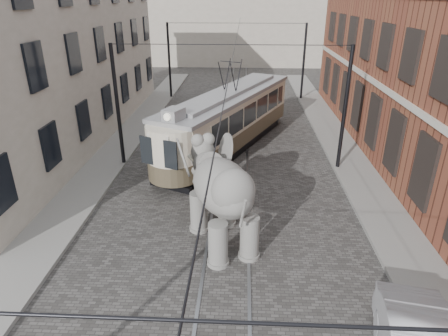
{
  "coord_description": "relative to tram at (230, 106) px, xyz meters",
  "views": [
    {
      "loc": [
        0.42,
        -12.0,
        8.01
      ],
      "look_at": [
        -0.23,
        1.16,
        2.1
      ],
      "focal_mm": 31.21,
      "sensor_mm": 36.0,
      "label": 1
    }
  ],
  "objects": [
    {
      "name": "ground",
      "position": [
        0.27,
        -8.69,
        -2.42
      ],
      "size": [
        120.0,
        120.0,
        0.0
      ],
      "primitive_type": "plane",
      "color": "#484542"
    },
    {
      "name": "tram_rails",
      "position": [
        0.27,
        -8.69,
        -2.4
      ],
      "size": [
        1.54,
        80.0,
        0.02
      ],
      "primitive_type": null,
      "color": "slate",
      "rests_on": "ground"
    },
    {
      "name": "sidewalk_right",
      "position": [
        6.27,
        -8.69,
        -2.34
      ],
      "size": [
        2.0,
        60.0,
        0.15
      ],
      "primitive_type": "cube",
      "color": "slate",
      "rests_on": "ground"
    },
    {
      "name": "sidewalk_left",
      "position": [
        -6.23,
        -8.69,
        -2.34
      ],
      "size": [
        2.0,
        60.0,
        0.15
      ],
      "primitive_type": "cube",
      "color": "slate",
      "rests_on": "ground"
    },
    {
      "name": "stucco_building",
      "position": [
        -10.73,
        1.31,
        2.58
      ],
      "size": [
        7.0,
        24.0,
        10.0
      ],
      "primitive_type": "cube",
      "color": "gray",
      "rests_on": "ground"
    },
    {
      "name": "distant_block",
      "position": [
        0.27,
        31.31,
        4.58
      ],
      "size": [
        28.0,
        10.0,
        14.0
      ],
      "primitive_type": "cube",
      "color": "gray",
      "rests_on": "ground"
    },
    {
      "name": "catenary",
      "position": [
        0.07,
        -3.69,
        0.58
      ],
      "size": [
        11.0,
        30.2,
        6.0
      ],
      "primitive_type": null,
      "color": "black",
      "rests_on": "ground"
    },
    {
      "name": "tram",
      "position": [
        0.0,
        0.0,
        0.0
      ],
      "size": [
        7.27,
        12.14,
        4.83
      ],
      "primitive_type": null,
      "rotation": [
        0.0,
        0.0,
        -0.42
      ],
      "color": "beige",
      "rests_on": "ground"
    },
    {
      "name": "elephant",
      "position": [
        0.08,
        -9.24,
        -0.73
      ],
      "size": [
        4.95,
        6.27,
        3.38
      ],
      "primitive_type": null,
      "rotation": [
        0.0,
        0.0,
        0.4
      ],
      "color": "slate",
      "rests_on": "ground"
    }
  ]
}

